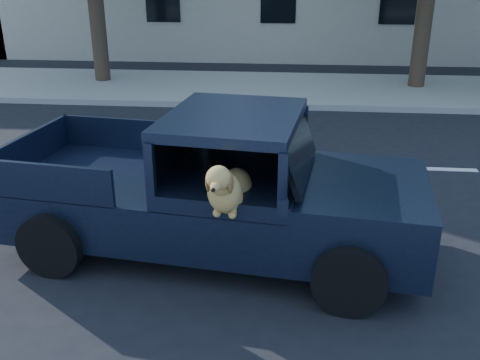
{
  "coord_description": "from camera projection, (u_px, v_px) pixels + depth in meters",
  "views": [
    {
      "loc": [
        1.47,
        -5.63,
        3.4
      ],
      "look_at": [
        0.95,
        -0.12,
        1.12
      ],
      "focal_mm": 40.0,
      "sensor_mm": 36.0,
      "label": 1
    }
  ],
  "objects": [
    {
      "name": "ground",
      "position": [
        164.0,
        257.0,
        6.61
      ],
      "size": [
        120.0,
        120.0,
        0.0
      ],
      "primitive_type": "plane",
      "color": "black",
      "rests_on": "ground"
    },
    {
      "name": "far_sidewalk",
      "position": [
        237.0,
        88.0,
        15.05
      ],
      "size": [
        60.0,
        4.0,
        0.15
      ],
      "primitive_type": "cube",
      "color": "gray",
      "rests_on": "ground"
    },
    {
      "name": "pickup_truck",
      "position": [
        208.0,
        205.0,
        6.58
      ],
      "size": [
        5.2,
        2.86,
        1.79
      ],
      "rotation": [
        0.0,
        0.0,
        -0.13
      ],
      "color": "black",
      "rests_on": "ground"
    },
    {
      "name": "lane_stripes",
      "position": [
        316.0,
        165.0,
        9.56
      ],
      "size": [
        21.6,
        0.14,
        0.01
      ],
      "primitive_type": null,
      "color": "silver",
      "rests_on": "ground"
    }
  ]
}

